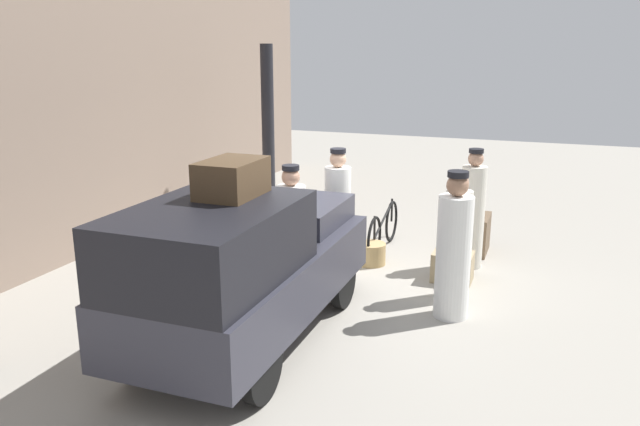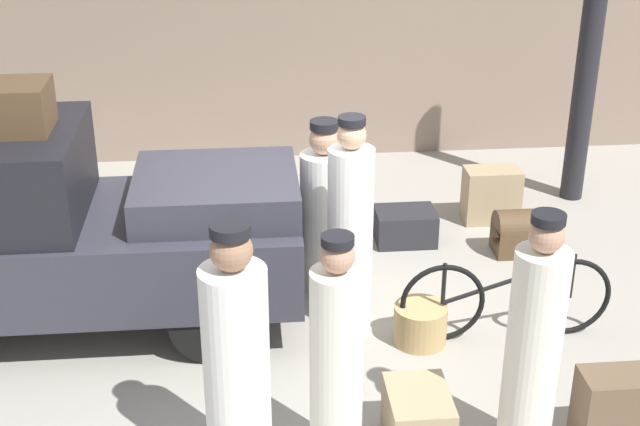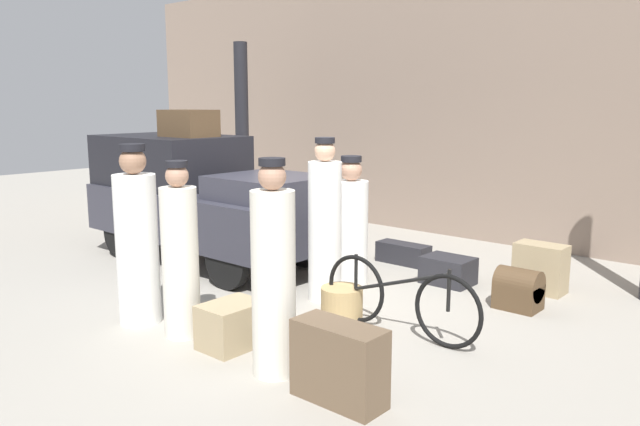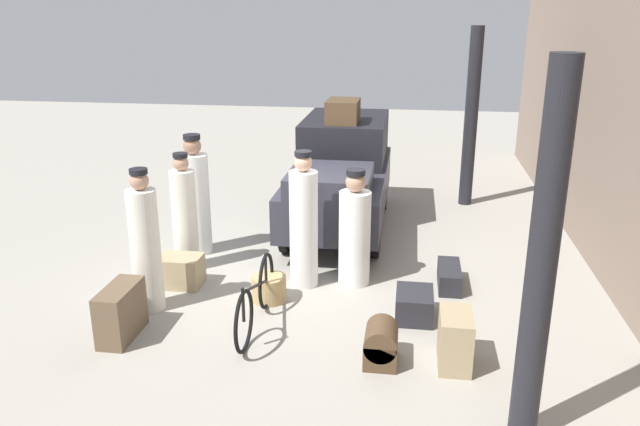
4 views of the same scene
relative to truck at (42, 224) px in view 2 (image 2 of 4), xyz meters
name	(u,v)px [view 2 (image 2 of 4)]	position (x,y,z in m)	size (l,w,h in m)	color
ground_plane	(299,325)	(2.06, -0.22, -0.94)	(30.00, 30.00, 0.00)	gray
canopy_pillar_right	(589,54)	(5.31, 2.21, 0.70)	(0.24, 0.24, 3.27)	black
truck	(42,224)	(0.00, 0.00, 0.00)	(3.78, 1.53, 1.75)	black
bicycle	(507,299)	(3.75, -0.56, -0.58)	(1.76, 0.04, 0.74)	black
wicker_basket	(420,324)	(3.04, -0.57, -0.77)	(0.44, 0.44, 0.33)	tan
porter_lifting_near_truck	(533,349)	(3.47, -1.98, -0.11)	(0.36, 0.36, 1.79)	silver
porter_standing_middle	(336,364)	(2.19, -1.96, -0.16)	(0.35, 0.35, 1.69)	silver
porter_carrying_trunk	(237,367)	(1.56, -2.01, -0.11)	(0.42, 0.42, 1.82)	white
conductor_in_dark_uniform	(324,214)	(2.34, 0.45, -0.22)	(0.42, 0.42, 1.59)	white
porter_with_bicycle	(350,232)	(2.49, -0.21, -0.09)	(0.37, 0.37, 1.84)	white
suitcase_tan_flat	(306,213)	(2.28, 1.73, -0.79)	(0.76, 0.29, 0.28)	#232328
trunk_umber_medium	(518,232)	(4.30, 0.92, -0.72)	(0.46, 0.35, 0.45)	#4C3823
trunk_wicker_pale	(405,226)	(3.24, 1.27, -0.77)	(0.60, 0.44, 0.34)	#232328
suitcase_small_leather	(491,195)	(4.23, 1.69, -0.65)	(0.58, 0.33, 0.58)	#9E8966
trunk_large_brown	(418,419)	(2.77, -1.84, -0.73)	(0.42, 0.56, 0.42)	#9E8966
suitcase_black_upright	(630,412)	(4.19, -2.01, -0.63)	(0.73, 0.31, 0.61)	brown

